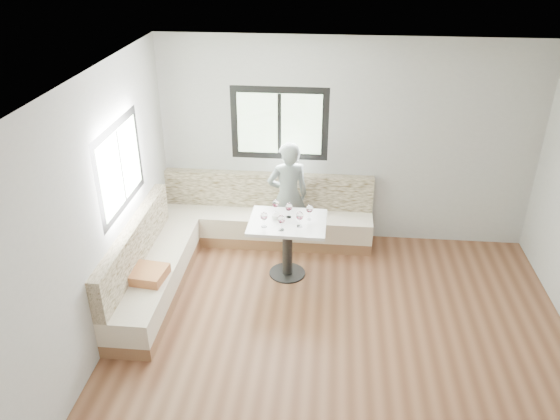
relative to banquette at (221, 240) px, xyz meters
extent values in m
cube|color=brown|center=(1.59, -1.63, -0.33)|extent=(5.00, 5.00, 0.01)
cube|color=white|center=(1.59, -1.63, 2.47)|extent=(5.00, 5.00, 0.01)
cube|color=#B7B7B2|center=(1.59, 0.87, 1.07)|extent=(5.00, 0.01, 2.80)
cube|color=#B7B7B2|center=(-0.91, -1.63, 1.07)|extent=(0.01, 5.00, 2.80)
cube|color=black|center=(0.69, 0.86, 1.32)|extent=(1.30, 0.02, 1.00)
cube|color=black|center=(-0.90, -0.73, 1.32)|extent=(0.02, 1.30, 1.00)
cube|color=brown|center=(0.54, 0.60, -0.25)|extent=(2.90, 0.55, 0.16)
cube|color=#F4E4C7|center=(0.54, 0.60, -0.03)|extent=(2.90, 0.55, 0.29)
cube|color=beige|center=(0.54, 0.80, 0.37)|extent=(2.90, 0.14, 0.50)
cube|color=brown|center=(-0.64, -0.80, -0.25)|extent=(0.55, 2.25, 0.16)
cube|color=#F4E4C7|center=(-0.64, -0.80, -0.03)|extent=(0.55, 2.25, 0.29)
cube|color=beige|center=(-0.84, -0.80, 0.37)|extent=(0.14, 2.25, 0.50)
cube|color=#B97043|center=(-0.60, -1.10, 0.18)|extent=(0.43, 0.43, 0.12)
cylinder|color=black|center=(0.89, -0.20, -0.32)|extent=(0.46, 0.46, 0.02)
cylinder|color=black|center=(0.89, -0.20, 0.03)|extent=(0.13, 0.13, 0.73)
cube|color=silver|center=(0.89, -0.20, 0.42)|extent=(0.95, 0.75, 0.04)
imported|color=slate|center=(0.84, 0.50, 0.44)|extent=(0.65, 0.52, 1.54)
cylinder|color=white|center=(0.75, -0.13, 0.47)|extent=(0.11, 0.11, 0.04)
sphere|color=black|center=(0.77, -0.12, 0.48)|extent=(0.02, 0.02, 0.02)
sphere|color=black|center=(0.74, -0.12, 0.48)|extent=(0.02, 0.02, 0.02)
sphere|color=black|center=(0.75, -0.15, 0.48)|extent=(0.02, 0.02, 0.02)
cylinder|color=white|center=(0.62, -0.36, 0.45)|extent=(0.06, 0.06, 0.01)
cylinder|color=white|center=(0.62, -0.36, 0.49)|extent=(0.01, 0.01, 0.08)
ellipsoid|color=white|center=(0.62, -0.36, 0.59)|extent=(0.09, 0.09, 0.11)
cylinder|color=#460613|center=(0.62, -0.36, 0.56)|extent=(0.06, 0.06, 0.02)
cylinder|color=white|center=(0.84, -0.42, 0.45)|extent=(0.06, 0.06, 0.01)
cylinder|color=white|center=(0.84, -0.42, 0.49)|extent=(0.01, 0.01, 0.08)
ellipsoid|color=white|center=(0.84, -0.42, 0.59)|extent=(0.09, 0.09, 0.11)
cylinder|color=#460613|center=(0.84, -0.42, 0.56)|extent=(0.06, 0.06, 0.02)
cylinder|color=white|center=(1.05, -0.31, 0.45)|extent=(0.06, 0.06, 0.01)
cylinder|color=white|center=(1.05, -0.31, 0.49)|extent=(0.01, 0.01, 0.08)
ellipsoid|color=white|center=(1.05, -0.31, 0.59)|extent=(0.09, 0.09, 0.11)
cylinder|color=#460613|center=(1.05, -0.31, 0.56)|extent=(0.06, 0.06, 0.02)
cylinder|color=white|center=(0.90, -0.10, 0.45)|extent=(0.06, 0.06, 0.01)
cylinder|color=white|center=(0.90, -0.10, 0.49)|extent=(0.01, 0.01, 0.08)
ellipsoid|color=white|center=(0.90, -0.10, 0.59)|extent=(0.09, 0.09, 0.11)
cylinder|color=#460613|center=(0.90, -0.10, 0.56)|extent=(0.06, 0.06, 0.02)
cylinder|color=white|center=(1.15, -0.12, 0.45)|extent=(0.06, 0.06, 0.01)
cylinder|color=white|center=(1.15, -0.12, 0.49)|extent=(0.01, 0.01, 0.08)
ellipsoid|color=white|center=(1.15, -0.12, 0.59)|extent=(0.09, 0.09, 0.11)
cylinder|color=#460613|center=(1.15, -0.12, 0.56)|extent=(0.06, 0.06, 0.02)
cylinder|color=white|center=(0.73, -0.02, 0.45)|extent=(0.06, 0.06, 0.01)
cylinder|color=white|center=(0.73, -0.02, 0.49)|extent=(0.01, 0.01, 0.08)
ellipsoid|color=white|center=(0.73, -0.02, 0.59)|extent=(0.09, 0.09, 0.11)
cylinder|color=#460613|center=(0.73, -0.02, 0.56)|extent=(0.06, 0.06, 0.02)
camera|label=1|loc=(1.37, -6.01, 3.67)|focal=35.00mm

